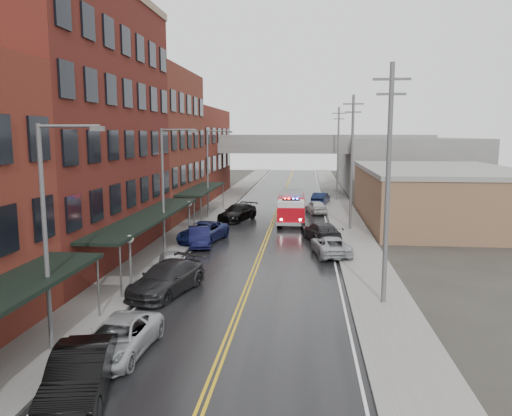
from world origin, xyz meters
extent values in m
cube|color=black|center=(0.00, 30.00, 0.01)|extent=(11.00, 160.00, 0.02)
cube|color=slate|center=(-7.30, 30.00, 0.07)|extent=(3.00, 160.00, 0.15)
cube|color=slate|center=(7.30, 30.00, 0.07)|extent=(3.00, 160.00, 0.15)
cube|color=gray|center=(-5.65, 30.00, 0.07)|extent=(0.30, 160.00, 0.15)
cube|color=gray|center=(5.65, 30.00, 0.07)|extent=(0.30, 160.00, 0.15)
cube|color=#531616|center=(-13.30, 23.00, 9.00)|extent=(9.00, 20.00, 18.00)
cube|color=maroon|center=(-13.30, 40.50, 7.50)|extent=(9.00, 15.00, 15.00)
cube|color=maroon|center=(-13.30, 58.00, 6.00)|extent=(9.00, 20.00, 12.00)
cube|color=brown|center=(16.00, 40.00, 2.50)|extent=(14.00, 22.00, 5.00)
cube|color=slate|center=(18.00, 70.00, 4.00)|extent=(18.00, 30.00, 8.00)
cylinder|color=slate|center=(-6.35, 11.60, 1.50)|extent=(0.10, 0.10, 3.00)
cube|color=black|center=(-7.50, 23.00, 3.00)|extent=(2.60, 18.00, 0.18)
cylinder|color=slate|center=(-6.35, 14.40, 1.50)|extent=(0.10, 0.10, 3.00)
cylinder|color=slate|center=(-6.35, 31.60, 1.50)|extent=(0.10, 0.10, 3.00)
cube|color=black|center=(-7.50, 40.50, 3.00)|extent=(2.60, 13.00, 0.18)
cylinder|color=slate|center=(-6.35, 34.40, 1.50)|extent=(0.10, 0.10, 3.00)
cylinder|color=slate|center=(-6.35, 46.60, 1.50)|extent=(0.10, 0.10, 3.00)
cylinder|color=#59595B|center=(-6.40, 16.00, 1.40)|extent=(0.14, 0.14, 2.80)
sphere|color=silver|center=(-6.40, 16.00, 2.90)|extent=(0.44, 0.44, 0.44)
cylinder|color=#59595B|center=(-6.40, 30.00, 1.40)|extent=(0.14, 0.14, 2.80)
sphere|color=silver|center=(-6.40, 30.00, 2.90)|extent=(0.44, 0.44, 0.44)
cylinder|color=#59595B|center=(-6.80, 8.00, 4.50)|extent=(0.18, 0.18, 9.00)
cylinder|color=#59595B|center=(-5.60, 8.00, 8.90)|extent=(2.40, 0.12, 0.12)
cube|color=#59595B|center=(-4.50, 8.00, 8.80)|extent=(0.50, 0.22, 0.18)
cylinder|color=#59595B|center=(-6.80, 24.00, 4.50)|extent=(0.18, 0.18, 9.00)
cylinder|color=#59595B|center=(-5.60, 24.00, 8.90)|extent=(2.40, 0.12, 0.12)
cube|color=#59595B|center=(-4.50, 24.00, 8.80)|extent=(0.50, 0.22, 0.18)
cylinder|color=#59595B|center=(-6.80, 40.00, 4.50)|extent=(0.18, 0.18, 9.00)
cylinder|color=#59595B|center=(-5.60, 40.00, 8.90)|extent=(2.40, 0.12, 0.12)
cube|color=#59595B|center=(-4.50, 40.00, 8.80)|extent=(0.50, 0.22, 0.18)
cylinder|color=#59595B|center=(7.20, 15.00, 6.00)|extent=(0.24, 0.24, 12.00)
cube|color=#59595B|center=(7.20, 15.00, 11.20)|extent=(1.80, 0.12, 0.12)
cube|color=#59595B|center=(7.20, 15.00, 10.50)|extent=(1.40, 0.12, 0.12)
cylinder|color=#59595B|center=(7.20, 35.00, 6.00)|extent=(0.24, 0.24, 12.00)
cube|color=#59595B|center=(7.20, 35.00, 11.20)|extent=(1.80, 0.12, 0.12)
cube|color=#59595B|center=(7.20, 35.00, 10.50)|extent=(1.40, 0.12, 0.12)
cylinder|color=#59595B|center=(7.20, 55.00, 6.00)|extent=(0.24, 0.24, 12.00)
cube|color=#59595B|center=(7.20, 55.00, 11.20)|extent=(1.80, 0.12, 0.12)
cube|color=#59595B|center=(7.20, 55.00, 10.50)|extent=(1.40, 0.12, 0.12)
cube|color=slate|center=(0.00, 62.00, 6.75)|extent=(40.00, 10.00, 1.50)
cube|color=slate|center=(-11.00, 62.00, 3.00)|extent=(1.60, 8.00, 6.00)
cube|color=slate|center=(11.00, 62.00, 3.00)|extent=(1.60, 8.00, 6.00)
cube|color=#B50813|center=(1.76, 39.68, 1.56)|extent=(2.63, 5.59, 2.12)
cube|color=#B50813|center=(1.84, 35.75, 1.26)|extent=(2.57, 2.67, 1.51)
cube|color=silver|center=(1.84, 35.75, 2.27)|extent=(2.44, 2.47, 0.50)
cube|color=black|center=(1.83, 35.95, 1.56)|extent=(2.57, 1.66, 0.81)
cube|color=slate|center=(1.76, 39.68, 2.77)|extent=(2.37, 5.18, 0.30)
cube|color=black|center=(1.84, 35.75, 2.60)|extent=(1.62, 0.31, 0.14)
sphere|color=#FF0C0C|center=(1.28, 35.74, 2.68)|extent=(0.20, 0.20, 0.20)
sphere|color=#1933FF|center=(2.39, 35.76, 2.68)|extent=(0.20, 0.20, 0.20)
cylinder|color=black|center=(0.73, 35.63, 0.50)|extent=(1.01, 0.37, 1.01)
cylinder|color=black|center=(2.95, 35.67, 0.50)|extent=(1.01, 0.37, 1.01)
cylinder|color=black|center=(0.66, 39.15, 0.50)|extent=(1.01, 0.37, 1.01)
cylinder|color=black|center=(2.88, 39.20, 0.50)|extent=(1.01, 0.37, 1.01)
cylinder|color=black|center=(0.61, 41.67, 0.50)|extent=(1.01, 0.37, 1.01)
cylinder|color=black|center=(2.82, 41.72, 0.50)|extent=(1.01, 0.37, 1.01)
imported|color=black|center=(-4.07, 4.70, 0.83)|extent=(2.88, 5.33, 1.67)
imported|color=#A6AAAE|center=(-4.05, 8.01, 0.69)|extent=(2.54, 5.08, 1.38)
imported|color=black|center=(-4.27, 15.69, 0.83)|extent=(3.77, 6.15, 1.66)
imported|color=#B1B1B1|center=(-5.00, 19.50, 0.68)|extent=(2.81, 4.29, 1.36)
imported|color=black|center=(-5.00, 27.20, 0.74)|extent=(2.61, 4.75, 1.48)
imported|color=#141D4C|center=(-5.00, 28.80, 0.79)|extent=(3.80, 6.13, 1.58)
imported|color=black|center=(-3.60, 38.96, 0.81)|extent=(3.97, 6.02, 1.62)
imported|color=#A0A3A8|center=(5.00, 25.27, 0.69)|extent=(3.08, 5.29, 1.38)
imported|color=#242427|center=(4.47, 30.09, 0.77)|extent=(3.62, 5.71, 1.54)
imported|color=#BBBBBB|center=(4.30, 44.19, 0.73)|extent=(2.66, 4.55, 1.45)
imported|color=#0E1732|center=(5.00, 51.42, 0.75)|extent=(2.53, 4.81, 1.51)
camera|label=1|loc=(3.20, -9.93, 8.61)|focal=35.00mm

